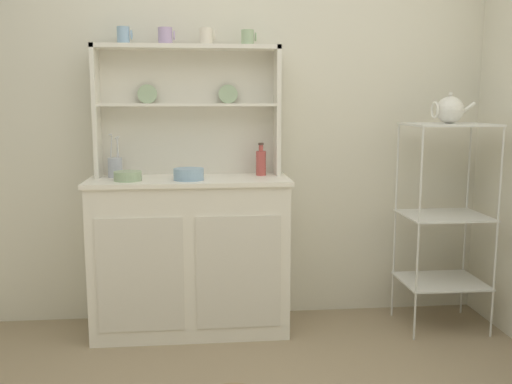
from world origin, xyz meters
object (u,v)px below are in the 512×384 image
Objects in this scene: bowl_mixing_large at (128,176)px; porcelain_teapot at (450,110)px; bakers_rack at (445,206)px; hutch_shelf_unit at (188,101)px; jam_bottle at (261,162)px; utensil_jar at (115,167)px; cup_sky_0 at (124,35)px; hutch_cabinet at (190,253)px.

porcelain_teapot is (1.77, -0.01, 0.35)m from bowl_mixing_large.
bakers_rack is at bearing -0.46° from bowl_mixing_large.
bakers_rack is 1.79m from bowl_mixing_large.
jam_bottle is (0.41, -0.08, -0.35)m from hutch_shelf_unit.
utensil_jar is at bearing -168.13° from hutch_shelf_unit.
bakers_rack is 1.88m from utensil_jar.
hutch_shelf_unit reaches higher than bowl_mixing_large.
porcelain_teapot is at bearing -9.52° from jam_bottle.
cup_sky_0 is 0.39× the size of utensil_jar.
bakers_rack is 8.00× the size of bowl_mixing_large.
porcelain_teapot reaches higher than hutch_cabinet.
bowl_mixing_large is at bearing -167.31° from hutch_cabinet.
utensil_jar is (-0.41, -0.09, -0.37)m from hutch_shelf_unit.
hutch_shelf_unit reaches higher than hutch_cabinet.
hutch_shelf_unit is 0.57m from bowl_mixing_large.
bakers_rack is 2.04m from cup_sky_0.
bowl_mixing_large is at bearing -167.79° from jam_bottle.
hutch_shelf_unit reaches higher than utensil_jar.
cup_sky_0 is 1.03m from jam_bottle.
cup_sky_0 is 1.85m from porcelain_teapot.
bakers_rack is 1.08m from jam_bottle.
bowl_mixing_large is at bearing -143.80° from hutch_shelf_unit.
bowl_mixing_large is at bearing 179.54° from bakers_rack.
utensil_jar is (-0.07, -0.04, -0.72)m from cup_sky_0.
hutch_cabinet is at bearing -168.17° from jam_bottle.
utensil_jar reaches higher than bowl_mixing_large.
jam_bottle is (0.76, -0.04, -0.70)m from cup_sky_0.
jam_bottle is 0.82m from utensil_jar.
jam_bottle is at bearing 170.48° from porcelain_teapot.
utensil_jar is 1.01× the size of porcelain_teapot.
cup_sky_0 is at bearing 177.28° from jam_bottle.
porcelain_teapot is at bearing -5.09° from utensil_jar.
hutch_cabinet is at bearing -10.75° from utensil_jar.
jam_bottle is at bearing 11.83° from hutch_cabinet.
bakers_rack is at bearing -9.87° from hutch_shelf_unit.
bakers_rack is 4.86× the size of utensil_jar.
cup_sky_0 is 0.64× the size of bowl_mixing_large.
jam_bottle is at bearing 0.56° from utensil_jar.
bakers_rack reaches higher than bowl_mixing_large.
cup_sky_0 is (-0.34, 0.12, 1.21)m from hutch_cabinet.
hutch_shelf_unit is at bearing 36.20° from bowl_mixing_large.
cup_sky_0 reaches higher than utensil_jar.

